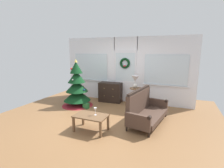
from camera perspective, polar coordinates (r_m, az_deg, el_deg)
name	(u,v)px	position (r m, az deg, el deg)	size (l,w,h in m)	color
ground_plane	(103,120)	(5.09, -2.92, -12.20)	(6.76, 6.76, 0.00)	brown
back_wall_with_door	(125,70)	(6.66, 4.59, 4.82)	(5.20, 0.19, 2.55)	white
christmas_tree	(77,89)	(6.34, -11.87, -1.52)	(1.15, 1.15, 1.74)	#4C331E
dresser_cabinet	(110,92)	(6.72, -0.54, -2.82)	(0.92, 0.48, 0.78)	black
settee_sofa	(145,110)	(4.90, 11.13, -8.62)	(0.96, 1.72, 0.96)	black
side_table	(136,94)	(6.07, 8.27, -3.35)	(0.50, 0.48, 0.72)	brown
table_lamp	(135,80)	(6.02, 7.94, 1.35)	(0.28, 0.28, 0.44)	silver
coffee_table	(91,118)	(4.38, -7.19, -11.27)	(0.85, 0.53, 0.42)	brown
wine_glass	(95,110)	(4.30, -5.72, -8.72)	(0.08, 0.08, 0.20)	silver
gift_box	(86,106)	(6.11, -8.82, -7.33)	(0.19, 0.17, 0.19)	#266633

